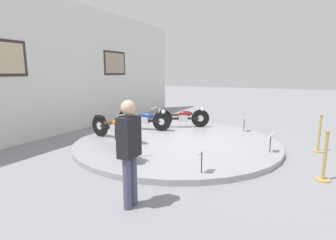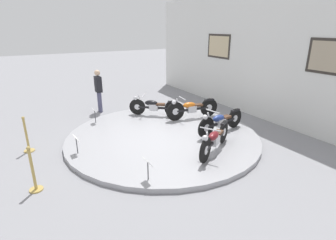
{
  "view_description": "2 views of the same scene",
  "coord_description": "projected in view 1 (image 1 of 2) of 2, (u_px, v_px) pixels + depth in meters",
  "views": [
    {
      "loc": [
        -6.79,
        -3.2,
        2.1
      ],
      "look_at": [
        -0.02,
        0.28,
        0.71
      ],
      "focal_mm": 28.0,
      "sensor_mm": 36.0,
      "label": 1
    },
    {
      "loc": [
        6.59,
        -3.64,
        3.29
      ],
      "look_at": [
        0.16,
        0.08,
        0.63
      ],
      "focal_mm": 28.0,
      "sensor_mm": 36.0,
      "label": 2
    }
  ],
  "objects": [
    {
      "name": "motorcycle_blue",
      "position": [
        144.0,
        119.0,
        9.07
      ],
      "size": [
        0.54,
        1.98,
        0.8
      ],
      "color": "black",
      "rests_on": "display_platform"
    },
    {
      "name": "info_placard_front_centre",
      "position": [
        271.0,
        138.0,
        6.51
      ],
      "size": [
        0.26,
        0.11,
        0.51
      ],
      "color": "#333338",
      "rests_on": "display_platform"
    },
    {
      "name": "motorcycle_maroon",
      "position": [
        183.0,
        117.0,
        9.46
      ],
      "size": [
        1.05,
        1.76,
        0.8
      ],
      "color": "black",
      "rests_on": "display_platform"
    },
    {
      "name": "stanchion_post_right_of_entry",
      "position": [
        319.0,
        139.0,
        6.97
      ],
      "size": [
        0.28,
        0.28,
        1.02
      ],
      "color": "tan",
      "rests_on": "ground_plane"
    },
    {
      "name": "stanchion_post_left_of_entry",
      "position": [
        324.0,
        164.0,
        5.1
      ],
      "size": [
        0.28,
        0.28,
        1.02
      ],
      "color": "tan",
      "rests_on": "ground_plane"
    },
    {
      "name": "info_placard_front_right",
      "position": [
        244.0,
        121.0,
        8.81
      ],
      "size": [
        0.26,
        0.11,
        0.51
      ],
      "color": "#333338",
      "rests_on": "display_platform"
    },
    {
      "name": "ground_plane",
      "position": [
        177.0,
        144.0,
        7.76
      ],
      "size": [
        60.0,
        60.0,
        0.0
      ],
      "primitive_type": "plane",
      "color": "gray"
    },
    {
      "name": "motorcycle_orange",
      "position": [
        116.0,
        126.0,
        7.7
      ],
      "size": [
        0.54,
        2.01,
        0.81
      ],
      "color": "black",
      "rests_on": "display_platform"
    },
    {
      "name": "display_platform",
      "position": [
        177.0,
        142.0,
        7.75
      ],
      "size": [
        5.87,
        5.87,
        0.13
      ],
      "primitive_type": "cylinder",
      "color": "#99999E",
      "rests_on": "ground_plane"
    },
    {
      "name": "motorcycle_black",
      "position": [
        124.0,
        139.0,
        6.39
      ],
      "size": [
        1.29,
        1.54,
        0.78
      ],
      "color": "black",
      "rests_on": "display_platform"
    },
    {
      "name": "visitor_standing",
      "position": [
        129.0,
        148.0,
        4.0
      ],
      "size": [
        0.36,
        0.22,
        1.7
      ],
      "color": "#4C4C6B",
      "rests_on": "ground_plane"
    },
    {
      "name": "back_wall",
      "position": [
        70.0,
        68.0,
        9.24
      ],
      "size": [
        14.0,
        0.22,
        4.52
      ],
      "color": "silver",
      "rests_on": "ground_plane"
    },
    {
      "name": "info_placard_front_left",
      "position": [
        202.0,
        155.0,
        5.16
      ],
      "size": [
        0.26,
        0.11,
        0.51
      ],
      "color": "#333338",
      "rests_on": "display_platform"
    }
  ]
}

